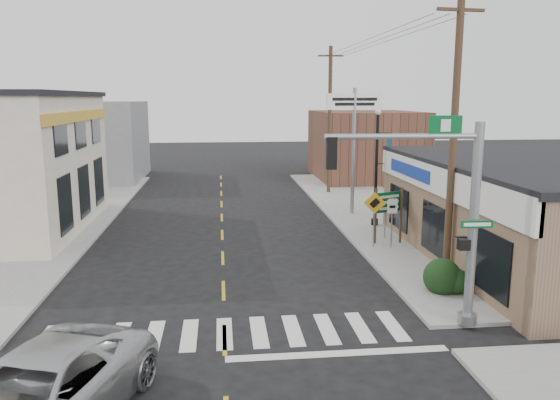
{
  "coord_description": "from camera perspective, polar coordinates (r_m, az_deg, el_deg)",
  "views": [
    {
      "loc": [
        -0.02,
        -14.44,
        6.69
      ],
      "look_at": [
        2.25,
        6.18,
        2.8
      ],
      "focal_mm": 35.0,
      "sensor_mm": 36.0,
      "label": 1
    }
  ],
  "objects": [
    {
      "name": "utility_pole_far",
      "position": [
        38.3,
        5.21,
        8.46
      ],
      "size": [
        1.74,
        0.26,
        10.03
      ],
      "rotation": [
        0.0,
        0.0,
        -0.07
      ],
      "color": "#3E251B",
      "rests_on": "sidewalk_right"
    },
    {
      "name": "lamp_post",
      "position": [
        28.52,
        10.18,
        4.26
      ],
      "size": [
        0.78,
        0.61,
        6.01
      ],
      "rotation": [
        0.0,
        0.0,
        0.14
      ],
      "color": "black",
      "rests_on": "sidewalk_right"
    },
    {
      "name": "sidewalk_left",
      "position": [
        29.62,
        -23.79,
        -3.22
      ],
      "size": [
        6.0,
        38.0,
        0.13
      ],
      "primitive_type": "cube",
      "color": "gray",
      "rests_on": "ground"
    },
    {
      "name": "bldg_distant_right",
      "position": [
        46.2,
        8.87,
        5.67
      ],
      "size": [
        8.0,
        10.0,
        5.6
      ],
      "primitive_type": "cube",
      "color": "brown",
      "rests_on": "ground"
    },
    {
      "name": "crosswalk",
      "position": [
        16.27,
        -5.83,
        -13.69
      ],
      "size": [
        11.0,
        2.2,
        0.01
      ],
      "primitive_type": "cube",
      "color": "silver",
      "rests_on": "ground"
    },
    {
      "name": "fire_hydrant",
      "position": [
        21.56,
        17.42,
        -6.62
      ],
      "size": [
        0.2,
        0.2,
        0.65
      ],
      "rotation": [
        0.0,
        0.0,
        -0.24
      ],
      "color": "gold",
      "rests_on": "sidewalk_right"
    },
    {
      "name": "dance_center_sign",
      "position": [
        31.17,
        7.75,
        8.27
      ],
      "size": [
        3.35,
        0.21,
        7.12
      ],
      "rotation": [
        0.0,
        0.0,
        0.19
      ],
      "color": "gray",
      "rests_on": "sidewalk_right"
    },
    {
      "name": "sidewalk_right",
      "position": [
        29.63,
        11.62,
        -2.52
      ],
      "size": [
        6.0,
        38.0,
        0.13
      ],
      "primitive_type": "cube",
      "color": "gray",
      "rests_on": "ground"
    },
    {
      "name": "guide_sign",
      "position": [
        25.21,
        11.3,
        -0.75
      ],
      "size": [
        1.47,
        0.13,
        2.57
      ],
      "rotation": [
        0.0,
        0.0,
        0.4
      ],
      "color": "#4E3624",
      "rests_on": "sidewalk_right"
    },
    {
      "name": "ped_crossing_sign",
      "position": [
        24.37,
        9.84,
        -0.97
      ],
      "size": [
        0.97,
        0.07,
        2.5
      ],
      "rotation": [
        0.0,
        0.0,
        -0.38
      ],
      "color": "gray",
      "rests_on": "sidewalk_right"
    },
    {
      "name": "traffic_signal_pole",
      "position": [
        16.12,
        17.38,
        -0.35
      ],
      "size": [
        4.81,
        0.38,
        6.09
      ],
      "rotation": [
        0.0,
        0.0,
        -0.03
      ],
      "color": "gray",
      "rests_on": "sidewalk_right"
    },
    {
      "name": "center_line",
      "position": [
        23.41,
        -6.01,
        -6.03
      ],
      "size": [
        0.12,
        56.0,
        0.01
      ],
      "primitive_type": "cube",
      "color": "gold",
      "rests_on": "ground"
    },
    {
      "name": "ground",
      "position": [
        15.91,
        -5.81,
        -14.3
      ],
      "size": [
        140.0,
        140.0,
        0.0
      ],
      "primitive_type": "plane",
      "color": "black",
      "rests_on": "ground"
    },
    {
      "name": "shrub_front",
      "position": [
        19.76,
        16.59,
        -7.73
      ],
      "size": [
        1.3,
        1.3,
        0.98
      ],
      "primitive_type": "ellipsoid",
      "color": "#163312",
      "rests_on": "sidewalk_right"
    },
    {
      "name": "bare_tree",
      "position": [
        21.62,
        20.95,
        1.76
      ],
      "size": [
        2.22,
        2.22,
        4.44
      ],
      "rotation": [
        0.0,
        0.0,
        -0.2
      ],
      "color": "black",
      "rests_on": "sidewalk_right"
    },
    {
      "name": "suv",
      "position": [
        12.51,
        -24.18,
        -18.28
      ],
      "size": [
        4.61,
        6.6,
        1.67
      ],
      "primitive_type": "imported",
      "rotation": [
        0.0,
        0.0,
        -0.34
      ],
      "color": "#B4B7BA",
      "rests_on": "ground"
    },
    {
      "name": "utility_pole_near",
      "position": [
        20.56,
        17.68,
        6.42
      ],
      "size": [
        1.77,
        0.27,
        10.2
      ],
      "rotation": [
        0.0,
        0.0,
        0.1
      ],
      "color": "#412D22",
      "rests_on": "sidewalk_right"
    },
    {
      "name": "bldg_distant_left",
      "position": [
        47.85,
        -19.63,
        5.83
      ],
      "size": [
        9.0,
        10.0,
        6.4
      ],
      "primitive_type": "cube",
      "color": "gray",
      "rests_on": "ground"
    },
    {
      "name": "shrub_back",
      "position": [
        25.95,
        18.53,
        -3.55
      ],
      "size": [
        1.21,
        1.21,
        0.9
      ],
      "primitive_type": "ellipsoid",
      "color": "black",
      "rests_on": "sidewalk_right"
    }
  ]
}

